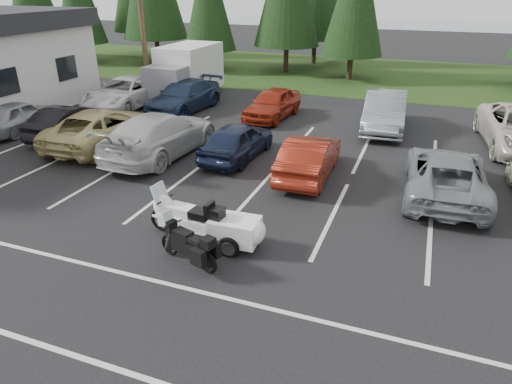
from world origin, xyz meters
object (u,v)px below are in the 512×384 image
at_px(car_near_1, 70,121).
at_px(car_near_5, 309,157).
at_px(car_near_3, 161,134).
at_px(utility_pole, 141,12).
at_px(car_near_2, 102,127).
at_px(cargo_trailer, 235,233).
at_px(car_far_2, 272,104).
at_px(adventure_motorcycle, 187,241).
at_px(car_near_6, 446,174).
at_px(car_near_4, 237,141).
at_px(car_far_3, 385,111).
at_px(car_far_1, 184,96).
at_px(car_far_0, 126,93).
at_px(touring_motorcycle, 186,214).
at_px(car_near_0, 19,116).
at_px(box_truck, 182,73).

relative_size(car_near_1, car_near_5, 0.99).
bearing_deg(car_near_5, car_near_3, -2.03).
distance_m(utility_pole, car_near_2, 9.39).
distance_m(car_near_5, cargo_trailer, 5.31).
height_order(car_far_2, adventure_motorcycle, car_far_2).
xyz_separation_m(car_near_5, car_near_6, (4.43, -0.05, 0.02)).
bearing_deg(car_near_6, car_near_5, -2.67).
height_order(utility_pole, car_near_4, utility_pole).
bearing_deg(car_near_1, car_far_3, -157.68).
xyz_separation_m(car_near_4, car_far_1, (-5.36, 5.56, 0.06)).
xyz_separation_m(car_near_2, car_near_5, (8.83, -0.22, -0.06)).
bearing_deg(car_near_5, car_near_2, -2.96).
relative_size(car_near_3, car_far_0, 1.04).
height_order(car_near_2, car_far_1, car_near_2).
distance_m(utility_pole, car_near_4, 12.16).
height_order(utility_pole, adventure_motorcycle, utility_pole).
xyz_separation_m(car_near_3, car_near_4, (2.91, 0.72, -0.14)).
distance_m(car_near_1, cargo_trailer, 11.91).
bearing_deg(car_near_3, adventure_motorcycle, 128.34).
distance_m(car_near_6, car_far_0, 17.25).
xyz_separation_m(car_near_2, touring_motorcycle, (6.87, -5.49, -0.06)).
xyz_separation_m(car_far_0, car_far_3, (13.53, 0.63, 0.06)).
height_order(car_near_4, car_near_6, car_near_6).
relative_size(car_near_3, car_far_1, 1.10).
xyz_separation_m(car_far_3, adventure_motorcycle, (-3.12, -12.98, -0.22)).
xyz_separation_m(car_near_5, cargo_trailer, (-0.57, -5.27, -0.29)).
bearing_deg(cargo_trailer, touring_motorcycle, 177.68).
relative_size(car_near_3, car_near_6, 1.11).
relative_size(car_near_1, car_near_3, 0.73).
bearing_deg(touring_motorcycle, car_far_1, 124.41).
bearing_deg(touring_motorcycle, car_far_2, 103.26).
xyz_separation_m(car_near_1, car_near_2, (2.06, -0.45, 0.07)).
xyz_separation_m(utility_pole, car_near_2, (2.95, -8.01, -3.93)).
height_order(utility_pole, car_near_0, utility_pole).
bearing_deg(car_near_0, touring_motorcycle, 150.10).
distance_m(car_far_2, cargo_trailer, 12.28).
bearing_deg(car_near_6, car_near_0, -3.86).
relative_size(car_near_1, car_near_2, 0.76).
relative_size(car_far_1, cargo_trailer, 2.94).
bearing_deg(box_truck, car_far_3, -10.30).
height_order(car_near_6, car_far_3, car_far_3).
xyz_separation_m(car_near_0, car_near_5, (13.62, -0.53, -0.00)).
bearing_deg(car_near_4, box_truck, -46.93).
relative_size(box_truck, car_near_5, 1.31).
height_order(car_near_5, touring_motorcycle, touring_motorcycle).
xyz_separation_m(car_near_2, car_far_1, (0.44, 6.12, -0.00)).
bearing_deg(car_far_2, car_near_4, -79.54).
height_order(car_near_0, car_near_6, car_near_6).
bearing_deg(cargo_trailer, car_near_1, 147.74).
distance_m(utility_pole, car_near_0, 8.86).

